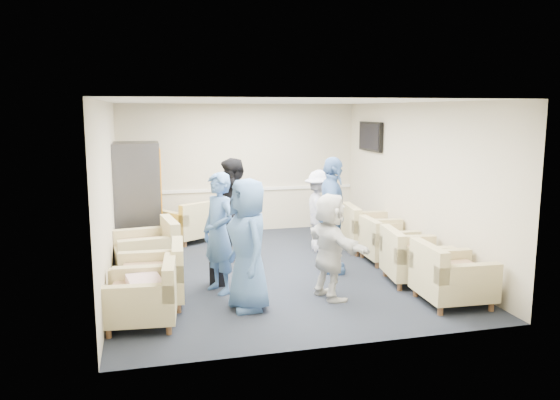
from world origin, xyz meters
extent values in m
plane|color=black|center=(0.00, 0.00, 0.00)|extent=(6.00, 6.00, 0.00)
plane|color=silver|center=(0.00, 0.00, 2.70)|extent=(6.00, 6.00, 0.00)
cube|color=beige|center=(0.00, 3.00, 1.35)|extent=(5.00, 0.02, 2.70)
cube|color=beige|center=(0.00, -3.00, 1.35)|extent=(5.00, 0.02, 2.70)
cube|color=beige|center=(-2.50, 0.00, 1.35)|extent=(0.02, 6.00, 2.70)
cube|color=beige|center=(2.50, 0.00, 1.35)|extent=(0.02, 6.00, 2.70)
cube|color=white|center=(0.00, 2.98, 0.90)|extent=(4.98, 0.04, 0.06)
cube|color=black|center=(2.44, 1.80, 2.05)|extent=(0.07, 1.00, 0.58)
cube|color=black|center=(2.40, 1.80, 2.05)|extent=(0.01, 0.92, 0.50)
cube|color=#46454C|center=(2.48, 1.80, 1.90)|extent=(0.04, 0.10, 0.25)
cube|color=tan|center=(-2.08, -1.84, 0.26)|extent=(0.91, 0.91, 0.28)
cube|color=#9C7656|center=(-2.08, -1.84, 0.44)|extent=(0.63, 0.59, 0.10)
cube|color=tan|center=(-1.73, -1.88, 0.59)|extent=(0.22, 0.85, 0.39)
cube|color=tan|center=(-1.96, -1.16, 0.27)|extent=(0.93, 0.93, 0.29)
cube|color=#9C7656|center=(-1.96, -1.16, 0.47)|extent=(0.64, 0.61, 0.10)
cube|color=tan|center=(-1.59, -1.18, 0.62)|extent=(0.20, 0.89, 0.41)
cube|color=tan|center=(-1.99, 0.23, 0.28)|extent=(1.04, 1.04, 0.30)
cube|color=#9C7656|center=(-1.99, 0.23, 0.49)|extent=(0.72, 0.68, 0.11)
cube|color=tan|center=(-1.61, 0.28, 0.65)|extent=(0.27, 0.94, 0.43)
cube|color=tan|center=(1.98, -2.11, 0.27)|extent=(0.93, 0.93, 0.29)
cube|color=#9C7656|center=(1.98, -2.11, 0.47)|extent=(0.64, 0.60, 0.10)
cube|color=tan|center=(1.61, -2.09, 0.62)|extent=(0.19, 0.89, 0.41)
cube|color=tan|center=(1.93, -1.16, 0.27)|extent=(0.98, 0.98, 0.29)
cube|color=#9C7656|center=(1.93, -1.16, 0.46)|extent=(0.68, 0.64, 0.10)
cube|color=tan|center=(1.57, -1.10, 0.61)|extent=(0.27, 0.88, 0.41)
cube|color=tan|center=(2.03, 0.00, 0.25)|extent=(0.83, 0.83, 0.27)
cube|color=#9C7656|center=(2.03, 0.00, 0.43)|extent=(0.58, 0.54, 0.10)
cube|color=tan|center=(1.69, 0.01, 0.57)|extent=(0.15, 0.82, 0.38)
cube|color=tan|center=(2.05, 0.77, 0.28)|extent=(0.99, 0.99, 0.30)
cube|color=#9C7656|center=(2.05, 0.77, 0.48)|extent=(0.69, 0.65, 0.11)
cube|color=tan|center=(1.67, 0.81, 0.64)|extent=(0.25, 0.91, 0.42)
cube|color=tan|center=(-1.16, 2.35, 0.26)|extent=(1.19, 1.19, 0.28)
cube|color=#9C7656|center=(-1.16, 2.35, 0.46)|extent=(0.79, 0.80, 0.10)
cube|color=tan|center=(-0.97, 2.04, 0.61)|extent=(0.80, 0.58, 0.41)
cube|color=#46454C|center=(-2.10, 1.69, 1.00)|extent=(0.79, 0.95, 2.00)
cube|color=#FF6A05|center=(-1.69, 1.69, 1.10)|extent=(0.02, 0.81, 1.60)
cube|color=black|center=(-1.69, 1.69, 0.26)|extent=(0.02, 0.47, 0.13)
cube|color=black|center=(-0.96, -0.56, 0.19)|extent=(0.30, 0.24, 0.38)
sphere|color=black|center=(-0.96, -0.56, 0.36)|extent=(0.19, 0.19, 0.19)
cube|color=beige|center=(-2.03, -1.84, 0.52)|extent=(0.46, 0.56, 0.15)
imported|color=#4369A3|center=(-0.71, -1.62, 0.86)|extent=(0.67, 0.92, 1.72)
imported|color=#4369A3|center=(-0.99, -0.86, 0.86)|extent=(0.64, 0.74, 1.72)
imported|color=black|center=(-0.51, 0.66, 0.89)|extent=(1.08, 1.09, 1.77)
imported|color=white|center=(1.11, 0.96, 0.75)|extent=(0.62, 1.01, 1.50)
imported|color=#4369A3|center=(0.88, -0.34, 0.93)|extent=(0.77, 1.17, 1.85)
imported|color=silver|center=(0.45, -1.48, 0.73)|extent=(0.71, 1.42, 1.47)
camera|label=1|loc=(-2.00, -8.34, 2.58)|focal=35.00mm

